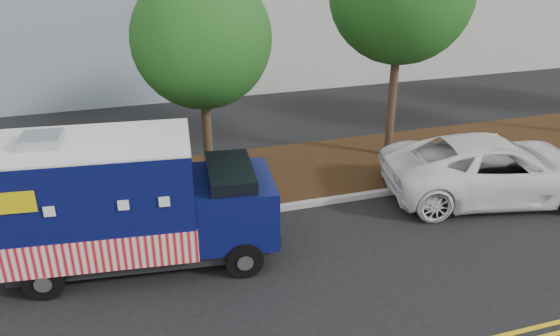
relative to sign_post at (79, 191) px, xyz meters
name	(u,v)px	position (x,y,z in m)	size (l,w,h in m)	color
ground	(227,248)	(3.17, -1.61, -1.20)	(120.00, 120.00, 0.00)	black
curb	(215,218)	(3.17, -0.21, -1.12)	(120.00, 0.18, 0.15)	#9E9E99
mulch_strip	(201,184)	(3.17, 1.89, -1.12)	(120.00, 4.00, 0.15)	black
tree_b	(202,39)	(3.36, 1.44, 3.10)	(3.56, 3.56, 6.10)	#38281C
sign_post	(79,191)	(0.00, 0.00, 0.00)	(0.06, 0.06, 2.40)	#473828
food_truck	(123,206)	(0.97, -1.50, 0.23)	(6.18, 2.89, 3.15)	black
white_car	(495,168)	(10.80, -1.15, -0.36)	(2.80, 6.08, 1.69)	white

